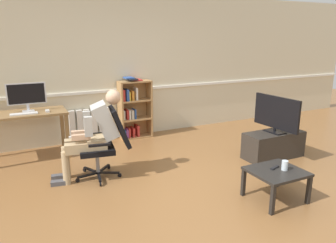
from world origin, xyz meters
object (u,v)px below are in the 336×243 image
at_px(computer_desk, 27,119).
at_px(tv_screen, 276,114).
at_px(imac_monitor, 27,95).
at_px(person_seated, 93,133).
at_px(drinking_glass, 285,165).
at_px(bookshelf, 133,109).
at_px(keyboard, 24,114).
at_px(spare_remote, 275,168).
at_px(computer_mouse, 47,111).
at_px(tv_stand, 273,145).
at_px(radiator, 91,125).
at_px(coffee_table, 276,174).
at_px(office_chair, 107,140).

relative_size(computer_desk, tv_screen, 1.38).
distance_m(computer_desk, imac_monitor, 0.39).
distance_m(person_seated, drinking_glass, 2.48).
distance_m(bookshelf, person_seated, 1.89).
distance_m(imac_monitor, bookshelf, 1.91).
height_order(keyboard, spare_remote, keyboard).
relative_size(keyboard, tv_screen, 0.45).
relative_size(computer_mouse, tv_screen, 0.11).
height_order(computer_desk, computer_mouse, computer_mouse).
relative_size(keyboard, tv_stand, 0.40).
distance_m(keyboard, bookshelf, 1.98).
bearing_deg(person_seated, spare_remote, 58.97).
xyz_separation_m(bookshelf, radiator, (-0.80, 0.10, -0.25)).
bearing_deg(coffee_table, spare_remote, 68.64).
xyz_separation_m(office_chair, drinking_glass, (1.70, -1.58, -0.09)).
height_order(computer_desk, keyboard, keyboard).
relative_size(bookshelf, person_seated, 0.96).
height_order(imac_monitor, bookshelf, imac_monitor).
relative_size(imac_monitor, radiator, 0.77).
distance_m(computer_mouse, coffee_table, 3.53).
bearing_deg(radiator, keyboard, -154.68).
bearing_deg(drinking_glass, bookshelf, 103.57).
bearing_deg(tv_stand, tv_screen, 3.63).
bearing_deg(bookshelf, computer_desk, -171.23).
bearing_deg(imac_monitor, spare_remote, -48.13).
height_order(person_seated, spare_remote, person_seated).
bearing_deg(bookshelf, office_chair, -121.40).
height_order(keyboard, tv_stand, keyboard).
xyz_separation_m(computer_desk, person_seated, (0.77, -1.23, 0.01)).
bearing_deg(keyboard, bookshelf, 12.65).
relative_size(imac_monitor, tv_stand, 0.59).
distance_m(bookshelf, tv_screen, 2.62).
bearing_deg(keyboard, coffee_table, -45.85).
relative_size(radiator, person_seated, 0.63).
relative_size(tv_screen, spare_remote, 5.84).
bearing_deg(office_chair, radiator, -175.88).
bearing_deg(computer_mouse, bookshelf, 14.61).
height_order(tv_screen, spare_remote, tv_screen).
bearing_deg(computer_desk, tv_screen, -25.91).
distance_m(bookshelf, coffee_table, 3.18).
height_order(imac_monitor, spare_remote, imac_monitor).
bearing_deg(bookshelf, radiator, 172.98).
relative_size(imac_monitor, person_seated, 0.48).
relative_size(tv_screen, coffee_table, 1.42).
bearing_deg(tv_screen, bookshelf, 35.88).
xyz_separation_m(radiator, office_chair, (-0.14, -1.64, 0.21)).
distance_m(coffee_table, spare_remote, 0.09).
bearing_deg(drinking_glass, coffee_table, 160.90).
bearing_deg(drinking_glass, keyboard, 134.80).
xyz_separation_m(bookshelf, tv_screen, (1.66, -2.02, 0.17)).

